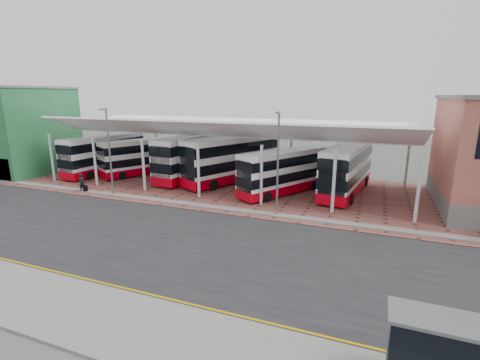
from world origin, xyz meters
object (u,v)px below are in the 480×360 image
(bus_0, at_px, (105,154))
(bus_3, at_px, (232,160))
(pedestrian, at_px, (82,183))
(bus_5, at_px, (347,169))
(bus_shelter, at_px, (452,355))
(bus_1, at_px, (144,157))
(bus_2, at_px, (193,157))
(bus_4, at_px, (284,172))

(bus_0, relative_size, bus_3, 0.93)
(bus_0, distance_m, pedestrian, 8.74)
(bus_5, xyz_separation_m, bus_shelter, (4.92, -23.42, -0.61))
(bus_1, xyz_separation_m, bus_3, (11.28, 0.25, 0.38))
(bus_3, distance_m, bus_shelter, 28.88)
(bus_2, bearing_deg, bus_0, -167.00)
(bus_4, height_order, bus_5, bus_5)
(bus_2, xyz_separation_m, bus_3, (5.00, -0.33, 0.03))
(bus_3, bearing_deg, bus_5, 24.98)
(bus_3, xyz_separation_m, bus_5, (11.87, -0.07, -0.13))
(bus_2, bearing_deg, bus_shelter, -43.15)
(bus_1, bearing_deg, pedestrian, -67.74)
(bus_0, height_order, bus_1, bus_0)
(bus_0, relative_size, bus_4, 1.13)
(bus_5, height_order, pedestrian, bus_5)
(bus_1, relative_size, pedestrian, 5.53)
(bus_3, bearing_deg, bus_0, -149.89)
(bus_0, distance_m, bus_2, 11.21)
(bus_3, xyz_separation_m, bus_4, (6.28, -2.40, -0.38))
(bus_0, xyz_separation_m, bus_3, (16.08, 1.35, 0.19))
(bus_3, relative_size, bus_4, 1.21)
(bus_2, distance_m, pedestrian, 11.85)
(bus_2, height_order, bus_3, bus_3)
(bus_1, bearing_deg, bus_0, -139.42)
(bus_1, distance_m, bus_3, 11.29)
(bus_0, height_order, bus_2, bus_2)
(bus_4, bearing_deg, bus_3, -171.13)
(bus_4, relative_size, bus_5, 0.86)
(bus_3, bearing_deg, pedestrian, -118.02)
(bus_1, distance_m, bus_2, 6.32)
(bus_4, xyz_separation_m, bus_5, (5.59, 2.33, 0.25))
(bus_1, height_order, bus_4, bus_1)
(bus_0, xyz_separation_m, bus_4, (22.37, -1.05, -0.19))
(bus_0, distance_m, bus_1, 4.93)
(pedestrian, bearing_deg, bus_shelter, -116.07)
(bus_0, distance_m, bus_shelter, 39.64)
(bus_1, relative_size, bus_3, 0.84)
(bus_0, bearing_deg, bus_shelter, -28.08)
(bus_0, relative_size, bus_shelter, 3.43)
(bus_4, bearing_deg, pedestrian, -130.41)
(pedestrian, bearing_deg, bus_2, -36.78)
(bus_2, bearing_deg, pedestrian, -122.89)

